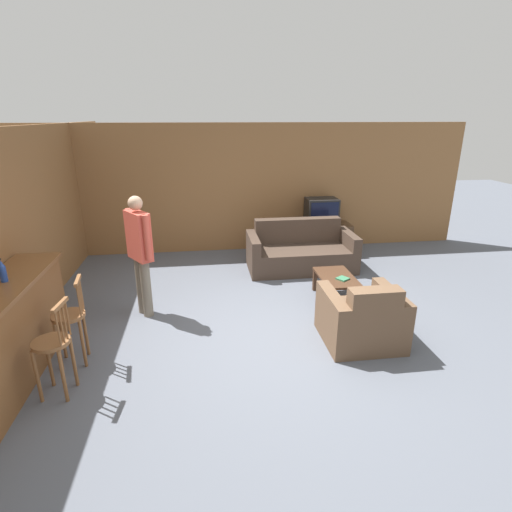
# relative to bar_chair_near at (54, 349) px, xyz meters

# --- Properties ---
(ground_plane) EXTENTS (24.00, 24.00, 0.00)m
(ground_plane) POSITION_rel_bar_chair_near_xyz_m (2.39, 0.78, -0.53)
(ground_plane) COLOR #565B66
(wall_back) EXTENTS (9.40, 0.08, 2.60)m
(wall_back) POSITION_rel_bar_chair_near_xyz_m (2.39, 4.51, 0.77)
(wall_back) COLOR olive
(wall_back) RESTS_ON ground_plane
(wall_left) EXTENTS (0.08, 8.73, 2.60)m
(wall_left) POSITION_rel_bar_chair_near_xyz_m (-0.89, 2.15, 0.77)
(wall_left) COLOR olive
(wall_left) RESTS_ON ground_plane
(bar_counter) EXTENTS (0.55, 2.35, 1.07)m
(bar_counter) POSITION_rel_bar_chair_near_xyz_m (-0.56, 0.28, 0.01)
(bar_counter) COLOR brown
(bar_counter) RESTS_ON ground_plane
(bar_chair_near) EXTENTS (0.40, 0.40, 1.04)m
(bar_chair_near) POSITION_rel_bar_chair_near_xyz_m (0.00, 0.00, 0.00)
(bar_chair_near) COLOR brown
(bar_chair_near) RESTS_ON ground_plane
(bar_chair_mid) EXTENTS (0.41, 0.41, 1.04)m
(bar_chair_mid) POSITION_rel_bar_chair_near_xyz_m (-0.00, 0.57, 0.00)
(bar_chair_mid) COLOR brown
(bar_chair_mid) RESTS_ON ground_plane
(couch_far) EXTENTS (1.96, 0.95, 0.88)m
(couch_far) POSITION_rel_bar_chair_near_xyz_m (3.31, 3.20, -0.22)
(couch_far) COLOR #423328
(couch_far) RESTS_ON ground_plane
(armchair_near) EXTENTS (0.93, 0.90, 0.86)m
(armchair_near) POSITION_rel_bar_chair_near_xyz_m (3.45, 0.55, -0.22)
(armchair_near) COLOR brown
(armchair_near) RESTS_ON ground_plane
(coffee_table) EXTENTS (0.53, 0.87, 0.40)m
(coffee_table) POSITION_rel_bar_chair_near_xyz_m (3.53, 1.77, -0.20)
(coffee_table) COLOR #472D1E
(coffee_table) RESTS_ON ground_plane
(tv_unit) EXTENTS (1.25, 0.56, 0.59)m
(tv_unit) POSITION_rel_bar_chair_near_xyz_m (3.96, 4.12, -0.24)
(tv_unit) COLOR #513823
(tv_unit) RESTS_ON ground_plane
(tv) EXTENTS (0.64, 0.47, 0.54)m
(tv) POSITION_rel_bar_chair_near_xyz_m (3.96, 4.12, 0.33)
(tv) COLOR black
(tv) RESTS_ON tv_unit
(bottle) EXTENTS (0.07, 0.07, 0.26)m
(bottle) POSITION_rel_bar_chair_near_xyz_m (-0.57, 0.52, 0.66)
(bottle) COLOR #234293
(bottle) RESTS_ON bar_counter
(book_on_table) EXTENTS (0.22, 0.22, 0.02)m
(book_on_table) POSITION_rel_bar_chair_near_xyz_m (3.58, 1.64, -0.12)
(book_on_table) COLOR #33704C
(book_on_table) RESTS_ON coffee_table
(person_by_window) EXTENTS (0.40, 0.50, 1.73)m
(person_by_window) POSITION_rel_bar_chair_near_xyz_m (0.65, 1.70, 0.45)
(person_by_window) COLOR #756B5B
(person_by_window) RESTS_ON ground_plane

